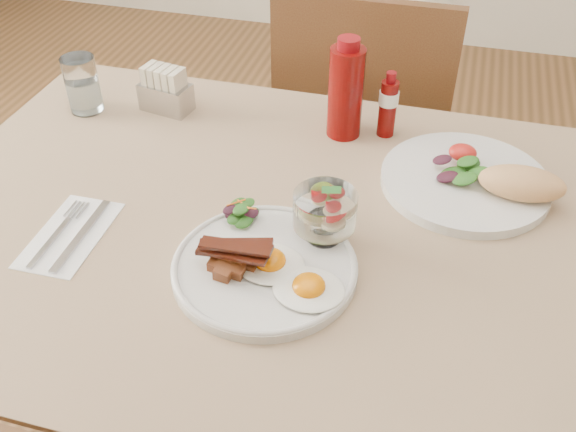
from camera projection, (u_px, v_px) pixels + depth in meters
name	position (u px, v px, depth m)	size (l,w,h in m)	color
table	(300.00, 265.00, 1.11)	(1.33, 0.88, 0.75)	brown
chair_far	(363.00, 135.00, 1.69)	(0.42, 0.42, 0.93)	brown
main_plate	(265.00, 268.00, 0.96)	(0.28, 0.28, 0.02)	silver
fried_eggs	(289.00, 275.00, 0.93)	(0.19, 0.14, 0.03)	white
bacon_potato_pile	(233.00, 258.00, 0.93)	(0.12, 0.07, 0.05)	maroon
side_salad	(242.00, 213.00, 1.03)	(0.06, 0.06, 0.03)	#1C5516
fruit_cup	(325.00, 210.00, 0.97)	(0.10, 0.10, 0.10)	white
second_plate	(478.00, 180.00, 1.12)	(0.31, 0.30, 0.07)	silver
ketchup_bottle	(346.00, 91.00, 1.21)	(0.09, 0.09, 0.20)	#610705
hot_sauce_bottle	(388.00, 105.00, 1.23)	(0.05, 0.05, 0.13)	#610705
sugar_caddy	(165.00, 92.00, 1.32)	(0.11, 0.08, 0.09)	#ADAEB2
water_glass	(83.00, 88.00, 1.31)	(0.07, 0.07, 0.12)	white
napkin_cutlery	(71.00, 235.00, 1.03)	(0.11, 0.19, 0.01)	white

